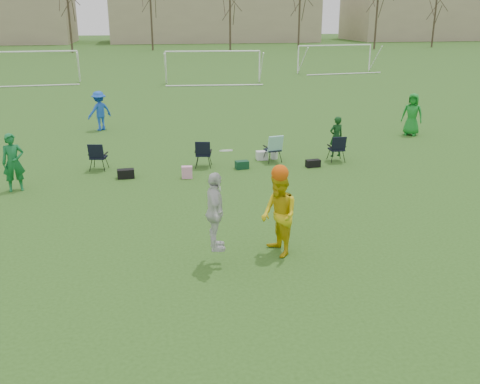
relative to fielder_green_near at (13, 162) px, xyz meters
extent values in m
plane|color=#2A5019|center=(5.28, -6.42, -0.89)|extent=(260.00, 260.00, 0.00)
imported|color=#12672F|center=(0.00, 0.00, 0.00)|extent=(0.74, 0.58, 1.79)
imported|color=blue|center=(1.90, 8.75, 0.01)|extent=(1.34, 1.22, 1.81)
imported|color=#167F25|center=(15.66, 5.30, 0.04)|extent=(1.08, 1.02, 1.86)
imported|color=silver|center=(5.39, -6.17, 0.34)|extent=(0.47, 1.02, 1.71)
imported|color=gold|center=(6.86, -5.84, 0.05)|extent=(0.89, 1.04, 1.88)
sphere|color=#DA4E0B|center=(6.86, -5.84, 1.02)|extent=(0.38, 0.38, 0.38)
cylinder|color=white|center=(5.64, -6.18, 1.66)|extent=(0.27, 0.27, 0.08)
imported|color=#0F3915|center=(10.87, 1.72, 0.00)|extent=(0.61, 0.47, 1.50)
cube|color=black|center=(3.28, 0.75, -0.74)|extent=(0.57, 0.34, 0.30)
cube|color=pink|center=(5.28, 0.40, -0.69)|extent=(0.37, 0.25, 0.40)
cube|color=#103B22|center=(7.27, 1.20, -0.75)|extent=(0.48, 0.34, 0.28)
cube|color=silver|center=(8.21, 2.29, -0.73)|extent=(0.42, 0.30, 0.32)
cylinder|color=silver|center=(8.69, 2.32, -0.74)|extent=(0.26, 0.26, 0.30)
cube|color=black|center=(9.80, 1.00, -0.76)|extent=(0.53, 0.32, 0.26)
cube|color=black|center=(2.33, 1.93, -0.41)|extent=(0.71, 0.71, 0.96)
cube|color=black|center=(5.97, 1.69, -0.41)|extent=(0.70, 0.70, 0.96)
cube|color=black|center=(8.54, 1.95, -0.41)|extent=(0.70, 0.70, 0.96)
cube|color=black|center=(10.87, 1.62, -0.41)|extent=(0.61, 0.61, 0.96)
cylinder|color=white|center=(-1.09, 27.90, 0.31)|extent=(0.12, 0.12, 2.40)
cylinder|color=white|center=(-4.72, 27.58, 1.51)|extent=(7.28, 0.76, 0.12)
cylinder|color=white|center=(5.63, 25.83, 0.31)|extent=(0.12, 0.12, 2.40)
cylinder|color=white|center=(12.92, 25.32, 0.31)|extent=(0.12, 0.12, 2.40)
cylinder|color=white|center=(9.28, 25.58, 1.51)|extent=(7.29, 0.63, 0.12)
cylinder|color=white|center=(17.66, 31.07, 0.31)|extent=(0.12, 0.12, 2.40)
cylinder|color=white|center=(24.89, 32.09, 0.31)|extent=(0.12, 0.12, 2.40)
cylinder|color=white|center=(21.28, 31.58, 1.51)|extent=(7.25, 1.13, 0.12)
cylinder|color=#382B21|center=(-5.72, 62.08, 4.21)|extent=(0.28, 0.28, 10.20)
cylinder|color=#382B21|center=(5.28, 65.08, 4.81)|extent=(0.28, 0.28, 11.40)
cylinder|color=#382B21|center=(16.28, 62.08, 3.61)|extent=(0.28, 0.28, 9.00)
cylinder|color=#382B21|center=(27.28, 65.08, 4.21)|extent=(0.28, 0.28, 10.20)
cylinder|color=#382B21|center=(38.28, 62.08, 4.81)|extent=(0.28, 0.28, 11.40)
cylinder|color=#382B21|center=(49.28, 65.08, 3.61)|extent=(0.28, 0.28, 9.00)
cube|color=tan|center=(17.28, 89.58, 4.61)|extent=(38.00, 16.00, 11.00)
cube|color=tan|center=(60.28, 89.58, 5.61)|extent=(30.00, 16.00, 13.00)
camera|label=1|loc=(4.13, -16.60, 4.31)|focal=40.00mm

